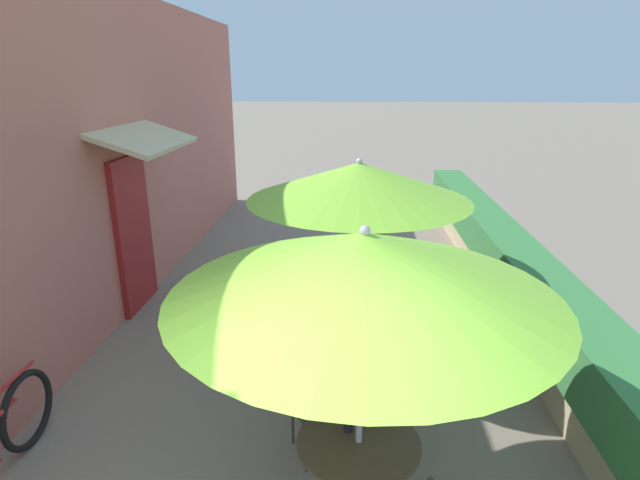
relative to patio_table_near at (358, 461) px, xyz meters
name	(u,v)px	position (x,y,z in m)	size (l,w,h in m)	color
cafe_facade_wall	(128,153)	(-3.20, 3.88, 1.54)	(0.98, 11.29, 4.20)	#C66B5B
planter_hedge	(505,266)	(2.09, 3.91, -0.01)	(0.60, 10.29, 1.01)	tan
patio_table_near	(358,461)	(0.00, 0.00, 0.00)	(0.86, 0.86, 0.72)	brown
patio_umbrella_near	(364,265)	(0.00, 0.00, 1.48)	(2.43, 2.43, 2.27)	#B7B7BC
cafe_chair_near_right	(311,403)	(-0.39, 0.67, -0.03)	(0.53, 0.53, 0.87)	#384238
seated_patron_near_right	(323,383)	(-0.29, 0.71, 0.14)	(0.50, 0.46, 1.25)	#23232D
coffee_cup_near	(348,425)	(-0.07, 0.10, 0.22)	(0.07, 0.07, 0.09)	#232328
patio_table_mid	(356,306)	(-0.02, 2.47, 0.00)	(0.86, 0.86, 0.72)	brown
patio_umbrella_mid	(359,181)	(-0.02, 2.47, 1.48)	(2.43, 2.43, 2.27)	#B7B7BC
cafe_chair_mid_left	(375,284)	(0.24, 3.20, -0.03)	(0.53, 0.53, 0.87)	#384238
seated_patron_mid_left	(384,273)	(0.34, 3.15, 0.14)	(0.50, 0.46, 1.25)	#23232D
cafe_chair_mid_right	(331,339)	(-0.27, 1.74, -0.03)	(0.53, 0.53, 0.87)	#384238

